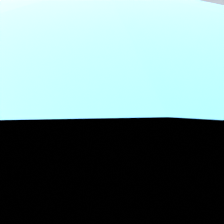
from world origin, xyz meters
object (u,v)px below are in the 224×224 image
(lounger_farthest_shoreside, at_px, (105,109))
(lounger_farthest_inland, at_px, (111,118))
(lounger_second_shoreside, at_px, (119,153))
(person_walking_mid, at_px, (136,90))
(umbrella_nearest, at_px, (104,40))
(lounger_third_shoreside, at_px, (114,125))
(umbrella_third, at_px, (99,55))
(lounger_third_inland, at_px, (124,140))
(umbrella_second, at_px, (94,44))
(beach_ball, at_px, (60,109))
(lounger_second_inland, at_px, (132,199))
(cooler_box, at_px, (56,124))
(umbrella_farthest, at_px, (87,66))

(lounger_farthest_shoreside, distance_m, lounger_farthest_inland, 2.21)
(lounger_second_shoreside, bearing_deg, person_walking_mid, 88.39)
(umbrella_nearest, height_order, lounger_third_shoreside, umbrella_nearest)
(umbrella_third, height_order, person_walking_mid, umbrella_third)
(lounger_third_inland, xyz_separation_m, lounger_farthest_inland, (-0.19, 3.30, -0.03))
(umbrella_nearest, xyz_separation_m, lounger_second_shoreside, (0.42, 4.43, -1.90))
(umbrella_third, bearing_deg, umbrella_second, -91.43)
(umbrella_second, relative_size, person_walking_mid, 1.74)
(umbrella_second, xyz_separation_m, beach_ball, (-1.84, 8.88, -2.32))
(lounger_third_shoreside, xyz_separation_m, lounger_farthest_shoreside, (-0.18, 3.57, 0.01))
(lounger_third_shoreside, relative_size, lounger_third_inland, 1.04)
(umbrella_second, height_order, lounger_farthest_shoreside, umbrella_second)
(lounger_third_inland, bearing_deg, umbrella_second, -98.28)
(lounger_farthest_shoreside, bearing_deg, lounger_farthest_inland, -77.46)
(lounger_second_shoreside, xyz_separation_m, beach_ball, (-2.34, 7.71, -0.15))
(umbrella_nearest, distance_m, umbrella_third, 6.51)
(lounger_second_inland, bearing_deg, lounger_second_shoreside, 80.27)
(lounger_second_inland, relative_size, umbrella_third, 0.50)
(lounger_third_shoreside, height_order, beach_ball, lounger_third_shoreside)
(umbrella_nearest, relative_size, beach_ball, 9.86)
(lounger_second_shoreside, relative_size, lounger_third_inland, 1.02)
(umbrella_third, relative_size, cooler_box, 5.35)
(lounger_second_shoreside, relative_size, umbrella_third, 0.50)
(lounger_farthest_shoreside, bearing_deg, umbrella_nearest, -82.60)
(umbrella_second, xyz_separation_m, lounger_farthest_shoreside, (0.38, 7.75, -2.17))
(lounger_third_inland, bearing_deg, lounger_second_inland, -84.42)
(umbrella_second, xyz_separation_m, lounger_third_inland, (0.71, 2.24, -2.17))
(umbrella_third, height_order, umbrella_farthest, umbrella_third)
(umbrella_second, relative_size, lounger_third_inland, 2.08)
(umbrella_nearest, xyz_separation_m, cooler_box, (-1.52, 8.29, -2.01))
(lounger_second_shoreside, distance_m, lounger_second_inland, 2.14)
(umbrella_nearest, height_order, person_walking_mid, umbrella_nearest)
(umbrella_second, bearing_deg, lounger_second_shoreside, 66.89)
(lounger_second_inland, bearing_deg, umbrella_second, 107.53)
(umbrella_third, bearing_deg, umbrella_farthest, 97.45)
(umbrella_second, distance_m, lounger_farthest_inland, 5.98)
(lounger_farthest_inland, height_order, person_walking_mid, person_walking_mid)
(umbrella_second, bearing_deg, lounger_third_shoreside, 82.31)
(lounger_second_inland, xyz_separation_m, lounger_third_shoreside, (0.06, 5.15, -0.05))
(umbrella_third, bearing_deg, person_walking_mid, 73.35)
(umbrella_second, height_order, lounger_second_shoreside, umbrella_second)
(umbrella_second, bearing_deg, umbrella_nearest, -88.58)
(umbrella_farthest, bearing_deg, lounger_farthest_inland, -54.20)
(lounger_third_shoreside, height_order, lounger_farthest_inland, lounger_third_shoreside)
(umbrella_third, relative_size, lounger_third_inland, 2.03)
(cooler_box, bearing_deg, lounger_third_inland, -52.49)
(umbrella_nearest, height_order, beach_ball, umbrella_nearest)
(umbrella_third, distance_m, lounger_farthest_shoreside, 5.01)
(lounger_second_shoreside, relative_size, person_walking_mid, 0.85)
(lounger_second_shoreside, height_order, umbrella_third, umbrella_third)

